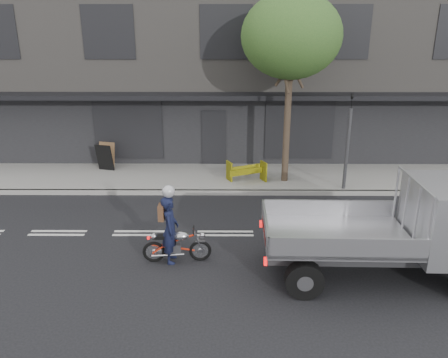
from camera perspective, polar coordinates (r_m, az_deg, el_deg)
ground at (r=12.55m, az=0.17°, el=-7.14°), size 80.00×80.00×0.00m
sidewalk at (r=16.86m, az=0.23°, el=0.17°), size 32.00×3.20×0.15m
kerb at (r=15.36m, az=0.21°, el=-1.77°), size 32.00×0.20×0.15m
building_main at (r=22.60m, az=0.30°, el=15.19°), size 26.00×10.00×8.00m
street_tree at (r=15.60m, az=8.77°, el=17.91°), size 3.40×3.40×6.74m
traffic_light_pole at (r=15.67m, az=15.80°, el=3.98°), size 0.12×0.12×3.50m
motorcycle at (r=11.04m, az=-6.17°, el=-8.51°), size 1.72×0.50×0.88m
rider at (r=10.87m, az=-7.04°, el=-6.57°), size 0.45×0.66×1.73m
flatbed_ute at (r=11.00m, az=25.65°, el=-5.14°), size 5.28×2.28×2.43m
construction_barrier at (r=16.04m, az=2.97°, el=0.87°), size 1.47×1.07×0.77m
sandwich_board at (r=17.96m, az=-15.34°, el=2.71°), size 0.77×0.62×1.07m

